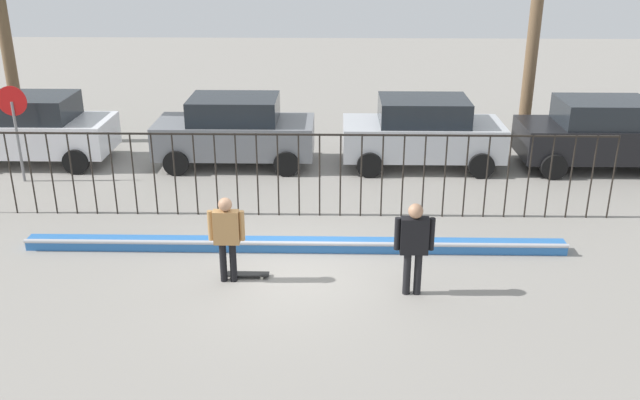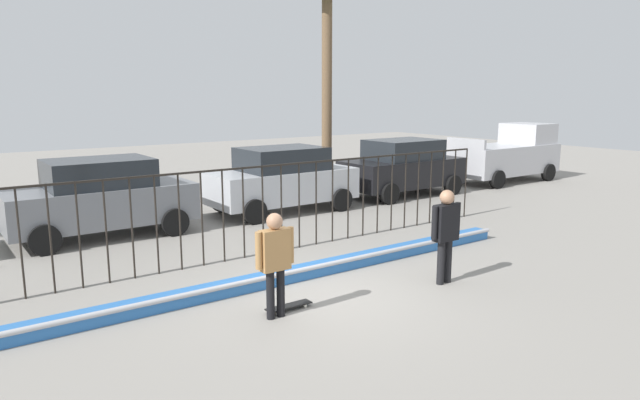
# 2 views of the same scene
# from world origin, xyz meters

# --- Properties ---
(ground_plane) EXTENTS (60.00, 60.00, 0.00)m
(ground_plane) POSITION_xyz_m (0.00, 0.00, 0.00)
(ground_plane) COLOR gray
(bowl_coping_ledge) EXTENTS (11.00, 0.40, 0.27)m
(bowl_coping_ledge) POSITION_xyz_m (0.00, 1.00, 0.12)
(bowl_coping_ledge) COLOR #2D6BB7
(bowl_coping_ledge) RESTS_ON ground
(perimeter_fence) EXTENTS (14.04, 0.04, 1.94)m
(perimeter_fence) POSITION_xyz_m (-0.00, 2.82, 1.18)
(perimeter_fence) COLOR black
(perimeter_fence) RESTS_ON ground
(skateboarder) EXTENTS (0.67, 0.25, 1.67)m
(skateboarder) POSITION_xyz_m (-1.16, -0.36, 1.00)
(skateboarder) COLOR black
(skateboarder) RESTS_ON ground
(skateboard) EXTENTS (0.80, 0.20, 0.07)m
(skateboard) POSITION_xyz_m (-0.82, -0.20, 0.06)
(skateboard) COLOR black
(skateboard) RESTS_ON ground
(camera_operator) EXTENTS (0.70, 0.26, 1.74)m
(camera_operator) POSITION_xyz_m (2.20, -0.77, 1.05)
(camera_operator) COLOR black
(camera_operator) RESTS_ON ground
(parked_car_white) EXTENTS (4.30, 2.12, 1.90)m
(parked_car_white) POSITION_xyz_m (-7.56, 6.52, 0.97)
(parked_car_white) COLOR silver
(parked_car_white) RESTS_ON ground
(parked_car_gray) EXTENTS (4.30, 2.12, 1.90)m
(parked_car_gray) POSITION_xyz_m (-1.93, 6.47, 0.97)
(parked_car_gray) COLOR slate
(parked_car_gray) RESTS_ON ground
(parked_car_silver) EXTENTS (4.30, 2.12, 1.90)m
(parked_car_silver) POSITION_xyz_m (3.18, 6.42, 0.97)
(parked_car_silver) COLOR #B7BABF
(parked_car_silver) RESTS_ON ground
(parked_car_black) EXTENTS (4.30, 2.12, 1.90)m
(parked_car_black) POSITION_xyz_m (7.98, 6.36, 0.97)
(parked_car_black) COLOR black
(parked_car_black) RESTS_ON ground
(stop_sign) EXTENTS (0.76, 0.07, 2.50)m
(stop_sign) POSITION_xyz_m (-7.27, 4.98, 1.62)
(stop_sign) COLOR slate
(stop_sign) RESTS_ON ground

